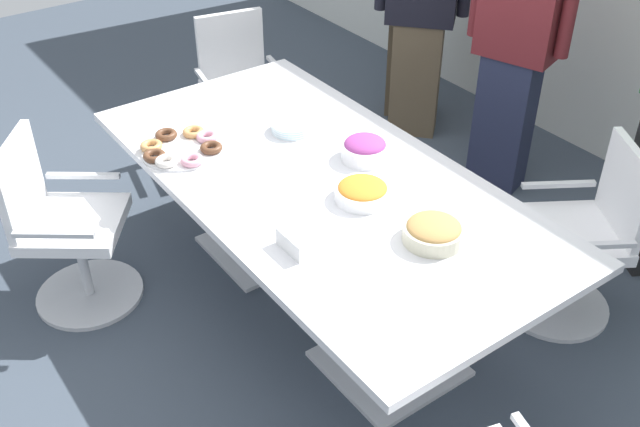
{
  "coord_description": "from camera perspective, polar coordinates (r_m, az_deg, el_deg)",
  "views": [
    {
      "loc": [
        2.34,
        -1.68,
        2.6
      ],
      "look_at": [
        0.0,
        0.0,
        0.55
      ],
      "focal_mm": 42.07,
      "sensor_mm": 36.0,
      "label": 1
    }
  ],
  "objects": [
    {
      "name": "office_chair_0",
      "position": [
        3.86,
        -18.83,
        -1.39
      ],
      "size": [
        0.76,
        0.76,
        0.91
      ],
      "rotation": [
        0.0,
        0.0,
        -0.64
      ],
      "color": "silver",
      "rests_on": "ground"
    },
    {
      "name": "snack_bowl_chips_orange",
      "position": [
        3.26,
        3.25,
        1.71
      ],
      "size": [
        0.24,
        0.24,
        0.09
      ],
      "color": "white",
      "rests_on": "conference_table"
    },
    {
      "name": "snack_bowl_candy_mix",
      "position": [
        3.54,
        3.43,
        4.95
      ],
      "size": [
        0.22,
        0.22,
        0.11
      ],
      "color": "white",
      "rests_on": "conference_table"
    },
    {
      "name": "plate_stack",
      "position": [
        3.78,
        -2.16,
        6.56
      ],
      "size": [
        0.21,
        0.21,
        0.05
      ],
      "color": "white",
      "rests_on": "conference_table"
    },
    {
      "name": "conference_table",
      "position": [
        3.49,
        -0.0,
        1.0
      ],
      "size": [
        2.4,
        1.2,
        0.75
      ],
      "color": "silver",
      "rests_on": "ground"
    },
    {
      "name": "donut_platter",
      "position": [
        3.67,
        -10.53,
        4.94
      ],
      "size": [
        0.4,
        0.4,
        0.04
      ],
      "color": "white",
      "rests_on": "conference_table"
    },
    {
      "name": "napkin_pile",
      "position": [
        2.98,
        -1.17,
        -1.91
      ],
      "size": [
        0.17,
        0.17,
        0.08
      ],
      "primitive_type": "cube",
      "color": "white",
      "rests_on": "conference_table"
    },
    {
      "name": "office_chair_3",
      "position": [
        4.94,
        -6.02,
        8.89
      ],
      "size": [
        0.64,
        0.64,
        0.91
      ],
      "rotation": [
        0.0,
        0.0,
        -1.77
      ],
      "color": "silver",
      "rests_on": "ground"
    },
    {
      "name": "person_standing_1",
      "position": [
        5.04,
        7.69,
        15.02
      ],
      "size": [
        0.51,
        0.46,
        1.67
      ],
      "rotation": [
        0.0,
        0.0,
        -2.42
      ],
      "color": "brown",
      "rests_on": "ground"
    },
    {
      "name": "ground_plane",
      "position": [
        3.88,
        -0.0,
        -6.69
      ],
      "size": [
        10.0,
        10.0,
        0.01
      ],
      "primitive_type": "cube",
      "color": "#3D4754"
    },
    {
      "name": "snack_bowl_cookies",
      "position": [
        3.04,
        8.64,
        -1.33
      ],
      "size": [
        0.25,
        0.25,
        0.1
      ],
      "color": "beige",
      "rests_on": "conference_table"
    },
    {
      "name": "person_standing_2",
      "position": [
        4.49,
        14.69,
        12.46
      ],
      "size": [
        0.61,
        0.34,
        1.77
      ],
      "rotation": [
        0.0,
        0.0,
        -2.83
      ],
      "color": "#232842",
      "rests_on": "ground"
    },
    {
      "name": "office_chair_2",
      "position": [
        3.8,
        19.13,
        -2.09
      ],
      "size": [
        0.74,
        0.74,
        0.91
      ],
      "rotation": [
        0.0,
        0.0,
        -3.7
      ],
      "color": "silver",
      "rests_on": "ground"
    }
  ]
}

